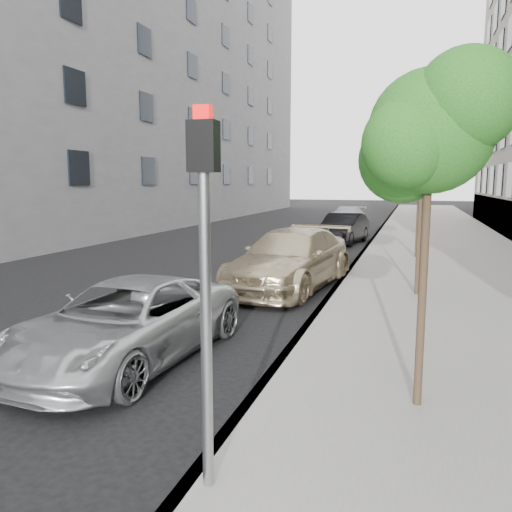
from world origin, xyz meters
The scene contains 12 objects.
ground centered at (0.00, 0.00, 0.00)m, with size 160.00×160.00×0.00m, color black.
sidewalk centered at (4.30, 24.00, 0.07)m, with size 6.40×72.00×0.14m, color gray.
curb centered at (1.18, 24.00, 0.07)m, with size 0.15×72.00×0.14m, color #9E9B93.
tree_near centered at (3.23, 1.50, 3.45)m, with size 1.76×1.56×4.18m.
tree_mid centered at (3.23, 8.00, 4.01)m, with size 1.84×1.64×4.77m.
tree_far centered at (3.23, 14.50, 3.88)m, with size 1.58×1.38×4.52m.
signal_pole centered at (1.38, -0.83, 2.22)m, with size 0.25×0.19×3.35m.
minivan centered at (-1.27, 2.10, 0.65)m, with size 2.15×4.67×1.30m, color #B6B9BB.
suv centered at (-0.10, 8.40, 0.80)m, with size 2.23×5.49×1.59m, color tan.
sedan_blue centered at (-0.75, 14.26, 0.64)m, with size 1.52×3.78×1.29m, color black.
sedan_black centered at (-0.10, 18.93, 0.72)m, with size 1.53×4.38×1.44m, color black.
sedan_rear centered at (-0.83, 25.86, 0.70)m, with size 1.96×4.83×1.40m, color #919398.
Camera 1 is at (3.06, -4.70, 2.87)m, focal length 35.00 mm.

